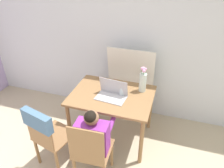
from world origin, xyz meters
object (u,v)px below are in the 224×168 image
at_px(chair_occupied, 91,152).
at_px(water_bottle, 122,90).
at_px(chair_spare, 45,131).
at_px(person_seated, 94,134).
at_px(flower_vase, 143,81).
at_px(laptop, 112,93).

bearing_deg(chair_occupied, water_bottle, -102.51).
xyz_separation_m(chair_spare, water_bottle, (0.68, 0.76, 0.21)).
bearing_deg(chair_spare, person_seated, -153.40).
xyz_separation_m(chair_spare, flower_vase, (0.91, 0.94, 0.28)).
distance_m(laptop, flower_vase, 0.43).
bearing_deg(laptop, flower_vase, 42.11).
xyz_separation_m(chair_occupied, flower_vase, (0.36, 0.95, 0.42)).
distance_m(chair_spare, flower_vase, 1.34).
height_order(laptop, flower_vase, flower_vase).
xyz_separation_m(chair_occupied, laptop, (0.02, 0.70, 0.33)).
height_order(chair_occupied, water_bottle, water_bottle).
relative_size(person_seated, flower_vase, 2.72).
distance_m(chair_occupied, laptop, 0.77).
bearing_deg(chair_occupied, chair_spare, -3.86).
height_order(laptop, water_bottle, laptop).
distance_m(chair_occupied, water_bottle, 0.86).
relative_size(laptop, flower_vase, 1.12).
bearing_deg(chair_spare, laptop, -114.92).
relative_size(flower_vase, water_bottle, 1.95).
bearing_deg(flower_vase, chair_spare, -134.10).
bearing_deg(flower_vase, laptop, -143.32).
height_order(person_seated, flower_vase, flower_vase).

